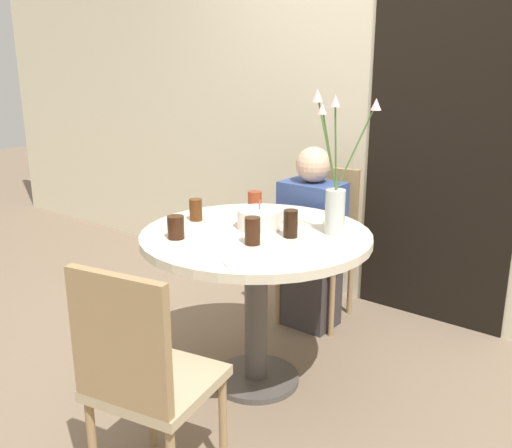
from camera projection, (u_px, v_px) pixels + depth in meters
ground_plane at (256, 381)px, 2.85m from camera, size 16.00×16.00×0.00m
wall_back at (384, 100)px, 3.42m from camera, size 8.00×0.05×2.60m
doorway_panel at (440, 153)px, 3.25m from camera, size 0.90×0.01×2.05m
dining_table at (256, 261)px, 2.67m from camera, size 1.07×1.07×0.78m
chair_far_back at (321, 235)px, 3.45m from camera, size 0.47×0.47×0.91m
chair_right_flank at (142, 373)px, 1.95m from camera, size 0.47×0.47×0.91m
birthday_cake at (260, 219)px, 2.68m from camera, size 0.21×0.21×0.14m
flower_vase at (335, 188)px, 2.54m from camera, size 0.29×0.24×0.64m
side_plate at (244, 262)px, 2.23m from camera, size 0.16×0.16×0.01m
drink_glass_0 at (252, 231)px, 2.44m from camera, size 0.07×0.07×0.12m
drink_glass_1 at (255, 201)px, 2.97m from camera, size 0.07×0.07×0.11m
drink_glass_2 at (196, 210)px, 2.80m from camera, size 0.06×0.06×0.11m
drink_glass_3 at (176, 227)px, 2.52m from camera, size 0.08×0.08×0.10m
drink_glass_4 at (291, 224)px, 2.54m from camera, size 0.06×0.06×0.12m
person_boy at (311, 244)px, 3.31m from camera, size 0.34×0.24×1.07m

